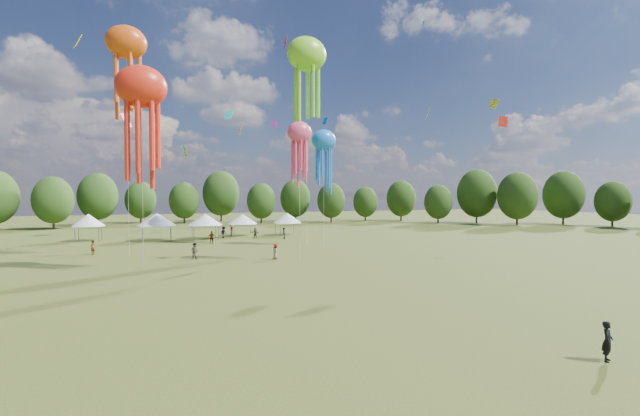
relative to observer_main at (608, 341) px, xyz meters
name	(u,v)px	position (x,y,z in m)	size (l,w,h in m)	color
ground	(441,366)	(-6.81, 2.11, -0.84)	(300.00, 300.00, 0.00)	#384416
observer_main	(608,341)	(0.00, 0.00, 0.00)	(0.61, 0.40, 1.68)	black
spectator_near	(195,251)	(-13.86, 35.46, 0.04)	(0.85, 0.66, 1.76)	gray
spectators_far	(238,236)	(-6.37, 51.35, 0.02)	(26.43, 28.43, 1.82)	gray
festival_tents	(198,219)	(-11.57, 57.85, 2.24)	(35.50, 8.12, 4.21)	#47474C
show_kites	(247,91)	(-7.40, 38.55, 18.60)	(28.21, 16.78, 28.63)	red
small_kites	(236,22)	(-7.76, 43.50, 28.64)	(72.91, 58.49, 45.22)	red
treeline	(200,197)	(-10.67, 64.62, 5.70)	(201.57, 95.24, 13.43)	#38281C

